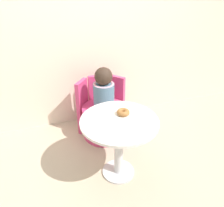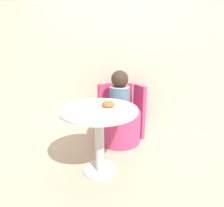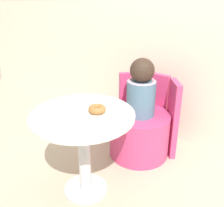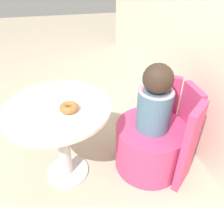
# 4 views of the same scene
# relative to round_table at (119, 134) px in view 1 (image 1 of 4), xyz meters

# --- Properties ---
(ground_plane) EXTENTS (12.00, 12.00, 0.00)m
(ground_plane) POSITION_rel_round_table_xyz_m (0.04, 0.01, -0.50)
(ground_plane) COLOR #B7A88E
(back_wall) EXTENTS (6.00, 0.06, 2.40)m
(back_wall) POSITION_rel_round_table_xyz_m (0.04, 1.14, 0.70)
(back_wall) COLOR beige
(back_wall) RESTS_ON ground_plane
(round_table) EXTENTS (0.71, 0.71, 0.65)m
(round_table) POSITION_rel_round_table_xyz_m (0.00, 0.00, 0.00)
(round_table) COLOR silver
(round_table) RESTS_ON ground_plane
(tub_chair) EXTENTS (0.54, 0.54, 0.40)m
(tub_chair) POSITION_rel_round_table_xyz_m (0.06, 0.66, -0.30)
(tub_chair) COLOR #D13D70
(tub_chair) RESTS_ON ground_plane
(booth_backrest) EXTENTS (0.64, 0.23, 0.70)m
(booth_backrest) POSITION_rel_round_table_xyz_m (0.06, 0.89, -0.15)
(booth_backrest) COLOR #D13D70
(booth_backrest) RESTS_ON ground_plane
(child_figure) EXTENTS (0.25, 0.25, 0.51)m
(child_figure) POSITION_rel_round_table_xyz_m (0.06, 0.66, 0.14)
(child_figure) COLOR slate
(child_figure) RESTS_ON tub_chair
(donut) EXTENTS (0.12, 0.12, 0.05)m
(donut) POSITION_rel_round_table_xyz_m (0.07, 0.08, 0.18)
(donut) COLOR #9E6633
(donut) RESTS_ON round_table
(paper_napkin) EXTENTS (0.17, 0.17, 0.01)m
(paper_napkin) POSITION_rel_round_table_xyz_m (-0.08, -0.15, 0.16)
(paper_napkin) COLOR white
(paper_napkin) RESTS_ON round_table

